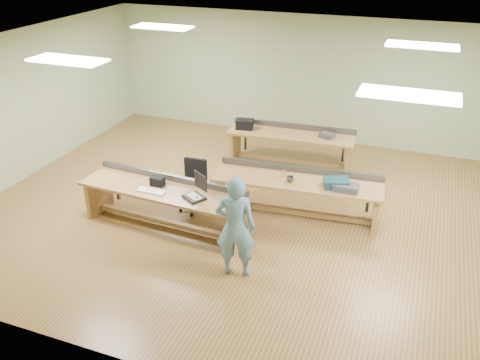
# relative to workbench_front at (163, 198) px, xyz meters

# --- Properties ---
(floor) EXTENTS (10.00, 10.00, 0.00)m
(floor) POSITION_rel_workbench_front_xyz_m (1.30, 1.01, -0.56)
(floor) COLOR olive
(floor) RESTS_ON ground
(ceiling) EXTENTS (10.00, 10.00, 0.00)m
(ceiling) POSITION_rel_workbench_front_xyz_m (1.30, 1.01, 2.44)
(ceiling) COLOR silver
(ceiling) RESTS_ON wall_back
(wall_back) EXTENTS (10.00, 0.04, 3.00)m
(wall_back) POSITION_rel_workbench_front_xyz_m (1.30, 5.01, 0.94)
(wall_back) COLOR #95AB81
(wall_back) RESTS_ON floor
(wall_front) EXTENTS (10.00, 0.04, 3.00)m
(wall_front) POSITION_rel_workbench_front_xyz_m (1.30, -2.99, 0.94)
(wall_front) COLOR #95AB81
(wall_front) RESTS_ON floor
(wall_left) EXTENTS (0.04, 8.00, 3.00)m
(wall_left) POSITION_rel_workbench_front_xyz_m (-3.70, 1.01, 0.94)
(wall_left) COLOR #95AB81
(wall_left) RESTS_ON floor
(fluor_panels) EXTENTS (6.20, 3.50, 0.03)m
(fluor_panels) POSITION_rel_workbench_front_xyz_m (1.30, 1.01, 2.41)
(fluor_panels) COLOR white
(fluor_panels) RESTS_ON ceiling
(workbench_front) EXTENTS (3.00, 0.96, 0.86)m
(workbench_front) POSITION_rel_workbench_front_xyz_m (0.00, 0.00, 0.00)
(workbench_front) COLOR #B1834A
(workbench_front) RESTS_ON floor
(workbench_mid) EXTENTS (3.07, 1.06, 0.86)m
(workbench_mid) POSITION_rel_workbench_front_xyz_m (2.09, 1.16, 0.00)
(workbench_mid) COLOR #B1834A
(workbench_mid) RESTS_ON floor
(workbench_back) EXTENTS (2.79, 0.90, 0.86)m
(workbench_back) POSITION_rel_workbench_front_xyz_m (1.38, 3.29, -0.00)
(workbench_back) COLOR #B1834A
(workbench_back) RESTS_ON floor
(person) EXTENTS (0.68, 0.53, 1.66)m
(person) POSITION_rel_workbench_front_xyz_m (1.68, -0.85, 0.27)
(person) COLOR #6687A7
(person) RESTS_ON floor
(laptop_base) EXTENTS (0.45, 0.43, 0.04)m
(laptop_base) POSITION_rel_workbench_front_xyz_m (0.67, -0.14, 0.21)
(laptop_base) COLOR black
(laptop_base) RESTS_ON workbench_front
(laptop_screen) EXTENTS (0.31, 0.20, 0.28)m
(laptop_screen) POSITION_rel_workbench_front_xyz_m (0.74, -0.02, 0.47)
(laptop_screen) COLOR black
(laptop_screen) RESTS_ON laptop_base
(keyboard) EXTENTS (0.49, 0.17, 0.03)m
(keyboard) POSITION_rel_workbench_front_xyz_m (-0.11, -0.19, 0.21)
(keyboard) COLOR white
(keyboard) RESTS_ON workbench_front
(trackball_mouse) EXTENTS (0.15, 0.17, 0.06)m
(trackball_mouse) POSITION_rel_workbench_front_xyz_m (0.76, -0.17, 0.22)
(trackball_mouse) COLOR white
(trackball_mouse) RESTS_ON workbench_front
(camera_bag) EXTENTS (0.23, 0.15, 0.16)m
(camera_bag) POSITION_rel_workbench_front_xyz_m (-0.13, 0.06, 0.27)
(camera_bag) COLOR black
(camera_bag) RESTS_ON workbench_front
(task_chair) EXTENTS (0.56, 0.56, 0.97)m
(task_chair) POSITION_rel_workbench_front_xyz_m (0.23, 0.72, -0.20)
(task_chair) COLOR black
(task_chair) RESTS_ON floor
(parts_bin_teal) EXTENTS (0.50, 0.44, 0.15)m
(parts_bin_teal) POSITION_rel_workbench_front_xyz_m (2.79, 1.11, 0.26)
(parts_bin_teal) COLOR #12323D
(parts_bin_teal) RESTS_ON workbench_mid
(parts_bin_grey) EXTENTS (0.44, 0.28, 0.12)m
(parts_bin_grey) POSITION_rel_workbench_front_xyz_m (2.97, 1.03, 0.25)
(parts_bin_grey) COLOR #343437
(parts_bin_grey) RESTS_ON workbench_mid
(mug) EXTENTS (0.14, 0.14, 0.10)m
(mug) POSITION_rel_workbench_front_xyz_m (2.00, 1.00, 0.24)
(mug) COLOR #343437
(mug) RESTS_ON workbench_mid
(drinks_can) EXTENTS (0.08, 0.08, 0.12)m
(drinks_can) POSITION_rel_workbench_front_xyz_m (1.84, 1.16, 0.25)
(drinks_can) COLOR silver
(drinks_can) RESTS_ON workbench_mid
(storage_box_back) EXTENTS (0.41, 0.32, 0.21)m
(storage_box_back) POSITION_rel_workbench_front_xyz_m (0.34, 3.18, 0.30)
(storage_box_back) COLOR black
(storage_box_back) RESTS_ON workbench_back
(tray_back) EXTENTS (0.33, 0.28, 0.11)m
(tray_back) POSITION_rel_workbench_front_xyz_m (2.17, 3.28, 0.25)
(tray_back) COLOR #343437
(tray_back) RESTS_ON workbench_back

